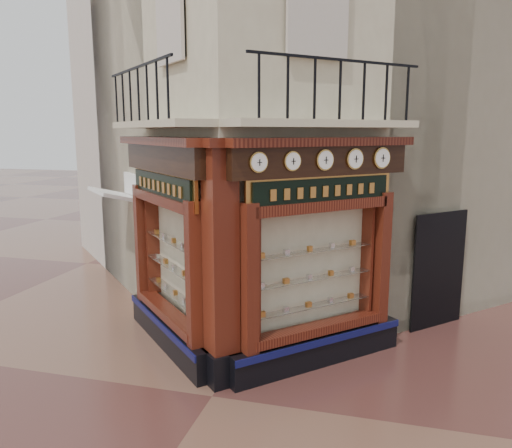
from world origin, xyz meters
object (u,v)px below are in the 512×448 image
(corner_pilaster, at_px, (221,268))
(clock_c, at_px, (325,160))
(clock_b, at_px, (292,161))
(signboard_right, at_px, (323,191))
(awning, at_px, (121,308))
(signboard_left, at_px, (162,186))
(clock_d, at_px, (355,159))
(clock_e, at_px, (382,158))
(clock_a, at_px, (259,162))

(corner_pilaster, xyz_separation_m, clock_c, (1.49, 0.89, 1.67))
(clock_b, relative_size, signboard_right, 0.15)
(awning, xyz_separation_m, signboard_left, (1.97, -1.71, 3.10))
(clock_d, relative_size, signboard_right, 0.17)
(clock_b, height_order, clock_e, clock_e)
(signboard_right, bearing_deg, corner_pilaster, 169.75)
(clock_a, height_order, signboard_right, clock_a)
(clock_e, relative_size, signboard_left, 0.17)
(clock_c, bearing_deg, clock_d, 0.00)
(clock_a, distance_m, signboard_right, 1.41)
(signboard_left, bearing_deg, clock_c, -137.40)
(clock_a, bearing_deg, signboard_left, 109.19)
(corner_pilaster, relative_size, signboard_left, 1.79)
(clock_b, relative_size, clock_c, 0.91)
(clock_a, xyz_separation_m, clock_e, (1.76, 1.76, 0.00))
(clock_d, bearing_deg, awning, 120.51)
(clock_b, xyz_separation_m, clock_e, (1.33, 1.33, 0.00))
(signboard_left, bearing_deg, clock_d, -129.57)
(corner_pilaster, relative_size, signboard_right, 1.87)
(clock_d, xyz_separation_m, signboard_left, (-3.40, -0.32, -0.52))
(signboard_left, height_order, signboard_right, signboard_left)
(clock_c, relative_size, awning, 0.22)
(corner_pilaster, relative_size, clock_b, 12.84)
(signboard_left, bearing_deg, corner_pilaster, -169.75)
(clock_d, xyz_separation_m, clock_e, (0.43, 0.43, 0.00))
(awning, distance_m, signboard_right, 6.04)
(clock_a, xyz_separation_m, clock_d, (1.33, 1.33, 0.00))
(clock_c, bearing_deg, signboard_right, 59.59)
(clock_d, bearing_deg, clock_b, -180.00)
(corner_pilaster, bearing_deg, clock_d, -10.44)
(clock_b, distance_m, signboard_left, 2.62)
(corner_pilaster, xyz_separation_m, clock_e, (2.37, 1.77, 1.67))
(clock_d, distance_m, awning, 6.63)
(corner_pilaster, bearing_deg, awning, 96.55)
(clock_d, relative_size, awning, 0.23)
(clock_a, bearing_deg, corner_pilaster, 135.93)
(clock_e, relative_size, signboard_right, 0.17)
(clock_e, xyz_separation_m, awning, (-5.80, 0.96, -3.62))
(clock_c, xyz_separation_m, signboard_right, (-0.03, 0.12, -0.52))
(awning, bearing_deg, signboard_right, -154.28)
(clock_c, distance_m, signboard_right, 0.54)
(clock_a, distance_m, clock_b, 0.61)
(clock_b, distance_m, signboard_right, 0.88)
(corner_pilaster, distance_m, clock_e, 3.40)
(corner_pilaster, relative_size, clock_a, 12.73)
(clock_c, xyz_separation_m, awning, (-4.93, 1.84, -3.62))
(signboard_left, distance_m, signboard_right, 2.92)
(signboard_left, xyz_separation_m, signboard_right, (2.92, 0.00, -0.00))
(clock_a, xyz_separation_m, awning, (-4.05, 2.72, -3.62))
(clock_d, height_order, awning, clock_d)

